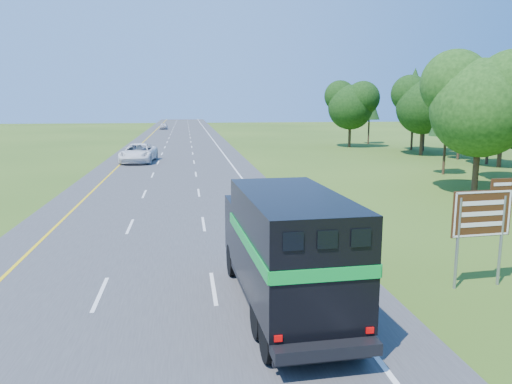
% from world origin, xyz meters
% --- Properties ---
extents(road, '(15.00, 260.00, 0.04)m').
position_xyz_m(road, '(0.00, 50.00, 0.02)').
color(road, '#38383A').
rests_on(road, ground).
extents(lane_markings, '(11.15, 260.00, 0.01)m').
position_xyz_m(lane_markings, '(0.00, 50.00, 0.04)').
color(lane_markings, yellow).
rests_on(lane_markings, road).
extents(horse_truck, '(2.94, 8.33, 3.64)m').
position_xyz_m(horse_truck, '(3.84, 8.91, 1.99)').
color(horse_truck, black).
rests_on(horse_truck, road).
extents(white_suv, '(3.73, 7.08, 1.90)m').
position_xyz_m(white_suv, '(-3.82, 47.69, 0.99)').
color(white_suv, white).
rests_on(white_suv, road).
extents(far_car, '(1.81, 4.27, 1.44)m').
position_xyz_m(far_car, '(-3.94, 112.25, 0.76)').
color(far_car, '#B5B5BC').
rests_on(far_car, road).
extents(exit_sign, '(2.17, 0.24, 3.68)m').
position_xyz_m(exit_sign, '(10.69, 10.01, 2.39)').
color(exit_sign, gray).
rests_on(exit_sign, ground).
extents(delineator, '(0.10, 0.06, 1.22)m').
position_xyz_m(delineator, '(8.89, 16.12, 0.65)').
color(delineator, '#E6400C').
rests_on(delineator, ground).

